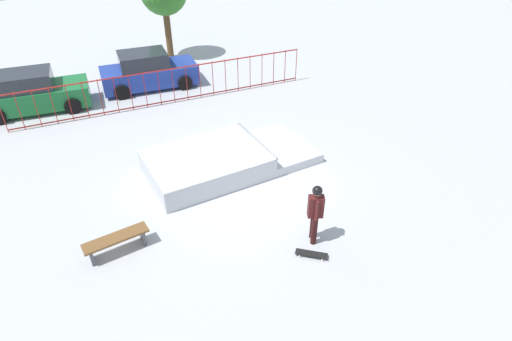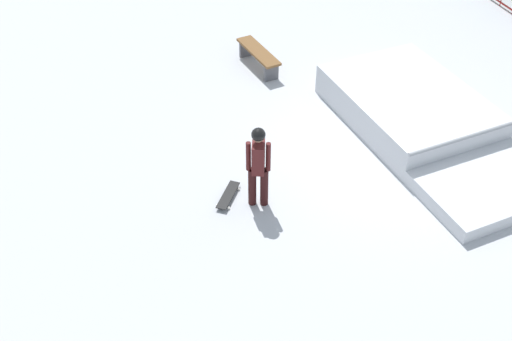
{
  "view_description": "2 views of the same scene",
  "coord_description": "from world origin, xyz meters",
  "px_view_note": "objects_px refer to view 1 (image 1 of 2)",
  "views": [
    {
      "loc": [
        -4.83,
        -9.29,
        7.74
      ],
      "look_at": [
        0.08,
        -0.7,
        0.9
      ],
      "focal_mm": 29.74,
      "sensor_mm": 36.0,
      "label": 1
    },
    {
      "loc": [
        8.1,
        -6.64,
        7.91
      ],
      "look_at": [
        0.62,
        -3.18,
        1.0
      ],
      "focal_mm": 43.39,
      "sensor_mm": 36.0,
      "label": 2
    }
  ],
  "objects_px": {
    "skateboard": "(311,254)",
    "parked_car_green": "(33,93)",
    "park_bench": "(116,241)",
    "parked_car_blue": "(148,72)",
    "skater": "(315,210)",
    "skate_ramp": "(220,161)"
  },
  "relations": [
    {
      "from": "skate_ramp",
      "to": "skateboard",
      "type": "height_order",
      "value": "skate_ramp"
    },
    {
      "from": "skate_ramp",
      "to": "skater",
      "type": "height_order",
      "value": "skater"
    },
    {
      "from": "skate_ramp",
      "to": "skateboard",
      "type": "bearing_deg",
      "value": -85.93
    },
    {
      "from": "park_bench",
      "to": "skateboard",
      "type": "bearing_deg",
      "value": -31.81
    },
    {
      "from": "park_bench",
      "to": "parked_car_blue",
      "type": "height_order",
      "value": "parked_car_blue"
    },
    {
      "from": "skateboard",
      "to": "park_bench",
      "type": "xyz_separation_m",
      "value": [
        -4.11,
        2.55,
        0.28
      ]
    },
    {
      "from": "skater",
      "to": "parked_car_green",
      "type": "xyz_separation_m",
      "value": [
        -5.23,
        11.63,
        -0.28
      ]
    },
    {
      "from": "parked_car_green",
      "to": "parked_car_blue",
      "type": "bearing_deg",
      "value": 8.45
    },
    {
      "from": "skateboard",
      "to": "park_bench",
      "type": "relative_size",
      "value": 0.45
    },
    {
      "from": "parked_car_blue",
      "to": "parked_car_green",
      "type": "bearing_deg",
      "value": -172.65
    },
    {
      "from": "skate_ramp",
      "to": "parked_car_blue",
      "type": "distance_m",
      "value": 7.47
    },
    {
      "from": "parked_car_blue",
      "to": "skater",
      "type": "bearing_deg",
      "value": -79.24
    },
    {
      "from": "parked_car_green",
      "to": "parked_car_blue",
      "type": "xyz_separation_m",
      "value": [
        4.69,
        -0.06,
        0.0
      ]
    },
    {
      "from": "skateboard",
      "to": "parked_car_green",
      "type": "bearing_deg",
      "value": -25.11
    },
    {
      "from": "skater",
      "to": "skateboard",
      "type": "bearing_deg",
      "value": 79.3
    },
    {
      "from": "skater",
      "to": "parked_car_green",
      "type": "distance_m",
      "value": 12.76
    },
    {
      "from": "skateboard",
      "to": "parked_car_green",
      "type": "height_order",
      "value": "parked_car_green"
    },
    {
      "from": "skate_ramp",
      "to": "skater",
      "type": "distance_m",
      "value": 4.23
    },
    {
      "from": "skate_ramp",
      "to": "park_bench",
      "type": "xyz_separation_m",
      "value": [
        -3.83,
        -2.03,
        0.04
      ]
    },
    {
      "from": "skate_ramp",
      "to": "parked_car_green",
      "type": "relative_size",
      "value": 1.26
    },
    {
      "from": "skate_ramp",
      "to": "park_bench",
      "type": "distance_m",
      "value": 4.34
    },
    {
      "from": "park_bench",
      "to": "parked_car_blue",
      "type": "xyz_separation_m",
      "value": [
        3.93,
        9.48,
        0.37
      ]
    }
  ]
}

